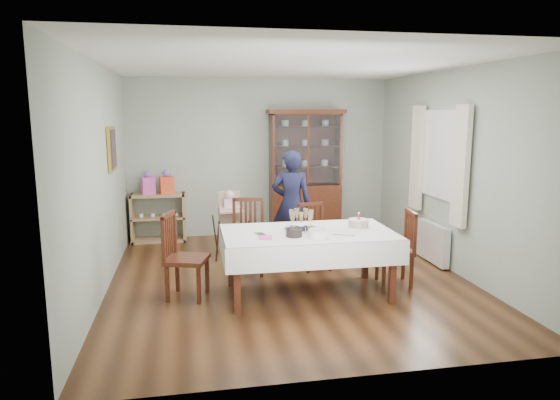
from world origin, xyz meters
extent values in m
plane|color=#593319|center=(0.00, 0.00, 0.00)|extent=(5.00, 5.00, 0.00)
plane|color=#9EAA99|center=(0.00, 2.50, 1.35)|extent=(4.50, 0.00, 4.50)
plane|color=#9EAA99|center=(-2.25, 0.00, 1.35)|extent=(0.00, 5.00, 5.00)
plane|color=#9EAA99|center=(2.25, 0.00, 1.35)|extent=(0.00, 5.00, 5.00)
plane|color=white|center=(0.00, 0.00, 2.70)|extent=(5.00, 5.00, 0.00)
cube|color=#4D2113|center=(0.11, -0.60, 0.72)|extent=(1.91, 1.07, 0.06)
cube|color=silver|center=(0.11, -0.60, 0.76)|extent=(2.01, 1.17, 0.01)
cube|color=#4D2113|center=(0.75, 2.26, 0.45)|extent=(1.20, 0.45, 0.90)
cube|color=white|center=(0.75, 2.07, 1.50)|extent=(1.12, 0.01, 1.16)
cube|color=#4D2113|center=(0.75, 2.26, 2.14)|extent=(1.30, 0.48, 0.07)
cube|color=tan|center=(-1.75, 2.28, 0.02)|extent=(0.90, 0.38, 0.04)
cube|color=tan|center=(-1.75, 2.28, 0.40)|extent=(0.90, 0.38, 0.03)
cube|color=tan|center=(-1.75, 2.28, 0.78)|extent=(0.90, 0.38, 0.04)
cube|color=tan|center=(-2.17, 2.28, 0.40)|extent=(0.04, 0.38, 0.80)
cube|color=tan|center=(-1.33, 2.28, 0.40)|extent=(0.04, 0.38, 0.80)
cube|color=gold|center=(-2.22, 0.80, 1.65)|extent=(0.04, 0.48, 0.58)
cube|color=white|center=(2.22, 0.30, 1.55)|extent=(0.04, 1.02, 1.22)
cube|color=silver|center=(2.16, -0.32, 1.45)|extent=(0.07, 0.30, 1.55)
cube|color=silver|center=(2.16, 0.92, 1.45)|extent=(0.07, 0.30, 1.55)
cube|color=white|center=(2.16, 0.30, 0.30)|extent=(0.10, 0.80, 0.55)
cube|color=#4D2113|center=(-0.49, 0.33, 0.45)|extent=(0.51, 0.51, 0.05)
cube|color=#4D2113|center=(-0.45, 0.53, 0.72)|extent=(0.42, 0.10, 0.52)
cube|color=#4D2113|center=(0.44, 0.35, 0.41)|extent=(0.44, 0.44, 0.05)
cube|color=#4D2113|center=(0.42, 0.53, 0.65)|extent=(0.38, 0.08, 0.47)
cube|color=#4D2113|center=(-1.28, -0.45, 0.46)|extent=(0.56, 0.56, 0.05)
cube|color=#4D2113|center=(-1.48, -0.39, 0.73)|extent=(0.16, 0.42, 0.53)
cube|color=#4D2113|center=(1.26, -0.44, 0.43)|extent=(0.47, 0.47, 0.05)
cube|color=#4D2113|center=(1.44, -0.47, 0.68)|extent=(0.09, 0.40, 0.49)
imported|color=black|center=(0.24, 0.97, 0.80)|extent=(0.65, 0.51, 1.59)
cube|color=tan|center=(-0.65, 1.18, 0.63)|extent=(0.33, 0.30, 0.23)
cube|color=tan|center=(-0.65, 1.18, 0.82)|extent=(0.33, 0.07, 0.27)
cube|color=tan|center=(-0.65, 1.18, 0.71)|extent=(0.35, 0.16, 0.03)
cube|color=silver|center=(-0.65, 1.18, 0.79)|extent=(0.18, 0.14, 0.17)
sphere|color=beige|center=(-0.65, 1.18, 0.92)|extent=(0.14, 0.14, 0.14)
cylinder|color=silver|center=(0.05, -0.51, 0.77)|extent=(0.39, 0.39, 0.01)
torus|color=silver|center=(0.05, -0.51, 0.78)|extent=(0.40, 0.40, 0.02)
cylinder|color=white|center=(0.75, -0.51, 0.77)|extent=(0.27, 0.27, 0.02)
cylinder|color=brown|center=(0.75, -0.51, 0.82)|extent=(0.24, 0.24, 0.09)
cylinder|color=silver|center=(0.75, -0.51, 0.86)|extent=(0.24, 0.24, 0.01)
cylinder|color=#F24C4C|center=(0.75, -0.51, 0.90)|extent=(0.01, 0.01, 0.07)
sphere|color=yellow|center=(0.75, -0.51, 0.94)|extent=(0.02, 0.02, 0.02)
cylinder|color=black|center=(-0.10, -0.79, 0.80)|extent=(0.23, 0.23, 0.09)
cylinder|color=white|center=(0.15, -0.89, 0.81)|extent=(0.25, 0.25, 0.09)
cube|color=#DB50A9|center=(-0.42, -0.82, 0.77)|extent=(0.15, 0.15, 0.02)
cube|color=silver|center=(0.46, -0.85, 0.77)|extent=(0.24, 0.12, 0.01)
cube|color=#DB50A9|center=(-1.89, 2.26, 0.94)|extent=(0.24, 0.19, 0.28)
sphere|color=#E533B2|center=(-1.89, 2.26, 1.13)|extent=(0.11, 0.11, 0.11)
cube|color=#EB4D25|center=(-1.59, 2.26, 0.94)|extent=(0.24, 0.19, 0.29)
sphere|color=#E533B2|center=(-1.59, 2.26, 1.14)|extent=(0.13, 0.13, 0.13)
camera|label=1|loc=(-1.24, -6.08, 2.12)|focal=32.00mm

